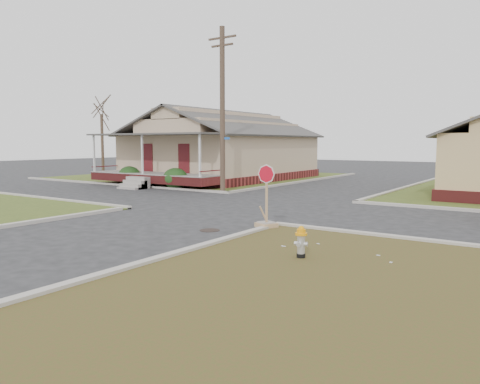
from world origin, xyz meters
The scene contains 12 objects.
ground centered at (0.00, 0.00, 0.00)m, with size 120.00×120.00×0.00m, color #252527.
verge_near_right centered at (10.00, -5.50, 0.03)m, with size 13.00×14.00×0.05m, color #394A1B.
verge_far_left centered at (-13.00, 18.00, 0.03)m, with size 19.00×19.00×0.05m, color #3C4F1C.
curbs centered at (0.00, 5.00, 0.00)m, with size 80.00×40.00×0.12m, color #AEA79D, non-canonical shape.
manhole centered at (2.20, -0.50, 0.01)m, with size 0.64×0.64×0.01m, color black.
corner_house centered at (-10.00, 16.68, 2.28)m, with size 10.10×15.50×5.30m.
utility_pole centered at (-4.20, 8.90, 4.66)m, with size 1.80×0.28×9.00m.
tree_far_left centered at (-18.00, 12.00, 2.50)m, with size 0.22×0.22×4.90m, color #443127.
fire_hydrant centered at (6.26, -2.20, 0.47)m, with size 0.28×0.28×0.76m.
stop_sign centered at (3.51, 0.79, 0.49)m, with size 0.57×0.56×2.02m.
hedge_left centered at (-11.85, 9.06, 0.63)m, with size 1.52×1.25×1.16m, color #1A3D16.
hedge_right centered at (-7.72, 8.92, 0.64)m, with size 1.54×1.26×1.17m, color #1A3D16.
Camera 1 is at (11.17, -11.99, 2.75)m, focal length 35.00 mm.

